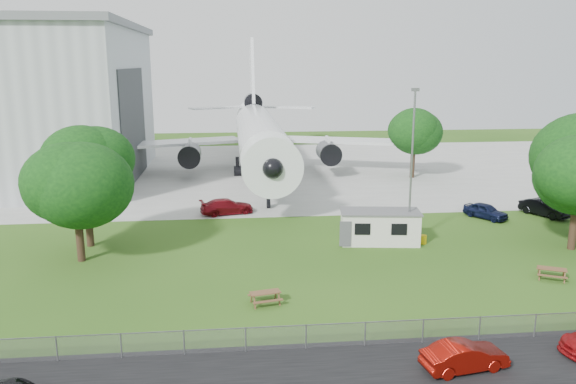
{
  "coord_description": "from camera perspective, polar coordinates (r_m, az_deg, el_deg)",
  "views": [
    {
      "loc": [
        -5.48,
        -34.85,
        13.98
      ],
      "look_at": [
        -1.13,
        8.0,
        4.0
      ],
      "focal_mm": 35.0,
      "sensor_mm": 36.0,
      "label": 1
    }
  ],
  "objects": [
    {
      "name": "airliner",
      "position": [
        71.32,
        -2.98,
        6.02
      ],
      "size": [
        46.36,
        47.73,
        17.69
      ],
      "color": "white",
      "rests_on": "ground"
    },
    {
      "name": "fence",
      "position": [
        29.46,
        5.84,
        -15.36
      ],
      "size": [
        58.0,
        0.04,
        1.3
      ],
      "primitive_type": "cube",
      "color": "gray",
      "rests_on": "ground"
    },
    {
      "name": "tree_far_apron",
      "position": [
        70.41,
        12.69,
        5.92
      ],
      "size": [
        6.49,
        6.49,
        8.89
      ],
      "color": "#382619",
      "rests_on": "ground"
    },
    {
      "name": "ground",
      "position": [
        37.95,
        2.95,
        -8.59
      ],
      "size": [
        160.0,
        160.0,
        0.0
      ],
      "primitive_type": "plane",
      "color": "#406920"
    },
    {
      "name": "tree_west_big",
      "position": [
        45.1,
        -20.01,
        2.63
      ],
      "size": [
        7.19,
        7.19,
        10.05
      ],
      "color": "#382619",
      "rests_on": "ground"
    },
    {
      "name": "car_ne_hatch",
      "position": [
        54.45,
        19.43,
        -1.84
      ],
      "size": [
        3.55,
        4.31,
        1.38
      ],
      "primitive_type": "imported",
      "rotation": [
        0.0,
        0.0,
        0.56
      ],
      "color": "black",
      "rests_on": "ground"
    },
    {
      "name": "concrete_apron",
      "position": [
        74.38,
        -1.48,
        2.22
      ],
      "size": [
        120.0,
        46.0,
        0.03
      ],
      "primitive_type": "cube",
      "color": "#B7B7B2",
      "rests_on": "ground"
    },
    {
      "name": "lamp_mast",
      "position": [
        44.0,
        12.43,
        2.29
      ],
      "size": [
        0.16,
        0.16,
        12.0
      ],
      "primitive_type": "cylinder",
      "color": "slate",
      "rests_on": "ground"
    },
    {
      "name": "car_centre_sedan",
      "position": [
        28.32,
        17.5,
        -15.65
      ],
      "size": [
        4.25,
        2.1,
        1.34
      ],
      "primitive_type": "imported",
      "rotation": [
        0.0,
        0.0,
        1.75
      ],
      "color": "maroon",
      "rests_on": "ground"
    },
    {
      "name": "picnic_west",
      "position": [
        33.95,
        -2.32,
        -11.29
      ],
      "size": [
        2.08,
        1.85,
        0.76
      ],
      "primitive_type": null,
      "rotation": [
        0.0,
        0.0,
        0.22
      ],
      "color": "brown",
      "rests_on": "ground"
    },
    {
      "name": "tree_west_small",
      "position": [
        41.92,
        -20.83,
        1.02
      ],
      "size": [
        7.78,
        7.78,
        9.76
      ],
      "color": "#382619",
      "rests_on": "ground"
    },
    {
      "name": "car_apron_van",
      "position": [
        53.12,
        -6.23,
        -1.48
      ],
      "size": [
        5.31,
        3.16,
        1.44
      ],
      "primitive_type": "imported",
      "rotation": [
        0.0,
        0.0,
        1.81
      ],
      "color": "maroon",
      "rests_on": "ground"
    },
    {
      "name": "site_cabin",
      "position": [
        44.92,
        9.32,
        -3.51
      ],
      "size": [
        6.9,
        3.46,
        2.62
      ],
      "color": "silver",
      "rests_on": "ground"
    },
    {
      "name": "car_ne_sedan",
      "position": [
        57.33,
        24.63,
        -1.49
      ],
      "size": [
        3.44,
        4.9,
        1.53
      ],
      "primitive_type": "imported",
      "rotation": [
        0.0,
        0.0,
        0.44
      ],
      "color": "black",
      "rests_on": "ground"
    },
    {
      "name": "picnic_east",
      "position": [
        41.35,
        25.15,
        -8.01
      ],
      "size": [
        2.28,
        2.14,
        0.76
      ],
      "primitive_type": null,
      "rotation": [
        0.0,
        0.0,
        -0.45
      ],
      "color": "brown",
      "rests_on": "ground"
    }
  ]
}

